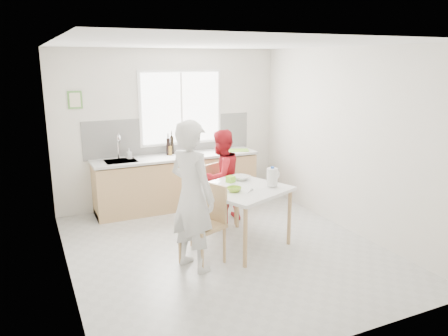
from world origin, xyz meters
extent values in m
plane|color=#B7B7B2|center=(0.00, 0.00, 0.00)|extent=(4.50, 4.50, 0.00)
plane|color=silver|center=(0.00, 2.25, 1.35)|extent=(4.00, 0.00, 4.00)
plane|color=silver|center=(0.00, -2.25, 1.35)|extent=(4.00, 0.00, 4.00)
plane|color=silver|center=(-2.00, 0.00, 1.35)|extent=(0.00, 4.50, 4.50)
plane|color=silver|center=(2.00, 0.00, 1.35)|extent=(0.00, 4.50, 4.50)
plane|color=white|center=(0.00, 0.00, 2.70)|extent=(4.50, 4.50, 0.00)
cube|color=white|center=(0.20, 2.23, 1.70)|extent=(1.50, 0.03, 1.30)
cube|color=white|center=(0.20, 2.21, 1.70)|extent=(1.40, 0.02, 1.20)
cube|color=white|center=(0.20, 2.21, 1.70)|extent=(0.03, 0.03, 1.20)
cube|color=white|center=(0.00, 2.24, 1.23)|extent=(3.00, 0.02, 0.65)
cube|color=#5A9745|center=(-1.55, 2.23, 1.90)|extent=(0.22, 0.02, 0.28)
cube|color=beige|center=(-1.55, 2.22, 1.90)|extent=(0.16, 0.01, 0.22)
cube|color=tan|center=(0.00, 1.95, 0.43)|extent=(2.80, 0.60, 0.86)
cube|color=#3F3326|center=(0.00, 1.95, 0.05)|extent=(2.80, 0.54, 0.10)
cube|color=silver|center=(0.00, 1.95, 0.90)|extent=(2.84, 0.64, 0.04)
cube|color=#A5A5AA|center=(-0.95, 1.95, 0.91)|extent=(0.50, 0.40, 0.03)
cylinder|color=silver|center=(-0.95, 2.11, 1.10)|extent=(0.02, 0.02, 0.36)
torus|color=silver|center=(-0.95, 2.04, 1.28)|extent=(0.02, 0.18, 0.18)
cube|color=white|center=(0.26, 0.03, 0.81)|extent=(1.42, 1.42, 0.04)
cylinder|color=tan|center=(0.00, -0.59, 0.38)|extent=(0.05, 0.05, 0.77)
cylinder|color=tan|center=(-0.36, 0.29, 0.38)|extent=(0.05, 0.05, 0.77)
cylinder|color=tan|center=(0.88, -0.22, 0.38)|extent=(0.05, 0.05, 0.77)
cylinder|color=tan|center=(0.52, 0.66, 0.38)|extent=(0.05, 0.05, 0.77)
cube|color=tan|center=(-0.43, -0.25, 0.50)|extent=(0.61, 0.61, 0.04)
cube|color=tan|center=(-0.24, -0.17, 0.76)|extent=(0.20, 0.42, 0.49)
cylinder|color=tan|center=(-0.69, -0.15, 0.24)|extent=(0.04, 0.04, 0.47)
cylinder|color=tan|center=(-0.54, -0.51, 0.24)|extent=(0.04, 0.04, 0.47)
cylinder|color=tan|center=(-0.33, 0.01, 0.24)|extent=(0.04, 0.04, 0.47)
cylinder|color=tan|center=(-0.17, -0.36, 0.24)|extent=(0.04, 0.04, 0.47)
cube|color=tan|center=(0.29, 0.86, 0.47)|extent=(0.57, 0.57, 0.04)
cube|color=tan|center=(0.22, 1.04, 0.71)|extent=(0.39, 0.19, 0.46)
cylinder|color=tan|center=(0.19, 0.62, 0.22)|extent=(0.04, 0.04, 0.44)
cylinder|color=tan|center=(0.54, 0.76, 0.22)|extent=(0.04, 0.04, 0.44)
cylinder|color=tan|center=(0.05, 0.96, 0.22)|extent=(0.04, 0.04, 0.44)
cylinder|color=tan|center=(0.40, 1.10, 0.22)|extent=(0.04, 0.04, 0.44)
imported|color=silver|center=(-0.58, -0.31, 0.93)|extent=(0.67, 0.79, 1.85)
imported|color=red|center=(0.38, 0.96, 0.74)|extent=(0.88, 0.79, 1.48)
imported|color=#8CC02C|center=(0.09, -0.09, 0.86)|extent=(0.25, 0.25, 0.06)
imported|color=silver|center=(0.44, 0.38, 0.86)|extent=(0.31, 0.31, 0.06)
cylinder|color=white|center=(0.66, -0.10, 0.97)|extent=(0.15, 0.15, 0.24)
cylinder|color=blue|center=(0.66, -0.10, 1.10)|extent=(0.05, 0.05, 0.03)
torus|color=white|center=(0.74, -0.10, 0.99)|extent=(0.11, 0.06, 0.11)
cube|color=#81D430|center=(0.24, 0.33, 0.88)|extent=(0.13, 0.13, 0.09)
cylinder|color=#A5A5AA|center=(0.27, -0.20, 0.84)|extent=(0.13, 0.12, 0.01)
cube|color=#7FC42D|center=(1.16, 1.88, 0.93)|extent=(0.42, 0.36, 0.01)
cylinder|color=black|center=(-0.02, 2.12, 1.08)|extent=(0.07, 0.07, 0.32)
cylinder|color=black|center=(-0.11, 2.05, 1.07)|extent=(0.07, 0.07, 0.30)
cylinder|color=brown|center=(-0.09, 2.02, 1.00)|extent=(0.06, 0.06, 0.16)
imported|color=#999999|center=(-0.79, 2.05, 1.01)|extent=(0.09, 0.09, 0.17)
camera|label=1|loc=(-2.33, -5.00, 2.52)|focal=35.00mm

